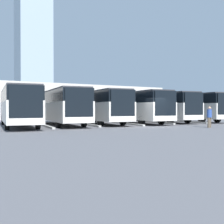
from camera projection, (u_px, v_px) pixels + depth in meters
The scene contains 15 objects.
ground_plane at pixel (153, 127), 24.34m from camera, with size 600.00×600.00×0.00m, color #5B5B60.
bus_0 at pixel (187, 106), 34.49m from camera, with size 3.94×12.61×3.28m.
curb_divider_0 at pixel (186, 122), 31.92m from camera, with size 0.24×6.84×0.15m, color #B2B2AD.
bus_1 at pixel (159, 106), 32.92m from camera, with size 3.94×12.61×3.28m.
curb_divider_1 at pixel (155, 122), 30.35m from camera, with size 0.24×6.84×0.15m, color #B2B2AD.
bus_2 at pixel (133, 106), 30.45m from camera, with size 3.94×12.61×3.28m.
curb_divider_2 at pixel (127, 124), 27.88m from camera, with size 0.24×6.84×0.15m, color #B2B2AD.
bus_3 at pixel (97, 106), 29.00m from camera, with size 3.94×12.61×3.28m.
curb_divider_3 at pixel (87, 124), 26.42m from camera, with size 0.24×6.84×0.15m, color #B2B2AD.
bus_4 at pixel (61, 106), 26.78m from camera, with size 3.94×12.61×3.28m.
curb_divider_4 at pixel (46, 126), 24.21m from camera, with size 0.24×6.84×0.15m, color #B2B2AD.
bus_5 at pixel (18, 105), 24.33m from camera, with size 3.94×12.61×3.28m.
pedestrian at pixel (209, 116), 23.03m from camera, with size 0.45×0.45×1.73m.
station_building at pixel (52, 102), 48.30m from camera, with size 38.45×15.50×5.43m.
office_tower at pixel (33, 47), 169.91m from camera, with size 19.01×19.01×79.39m.
Camera 1 is at (15.23, 19.29, 1.59)m, focal length 45.00 mm.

